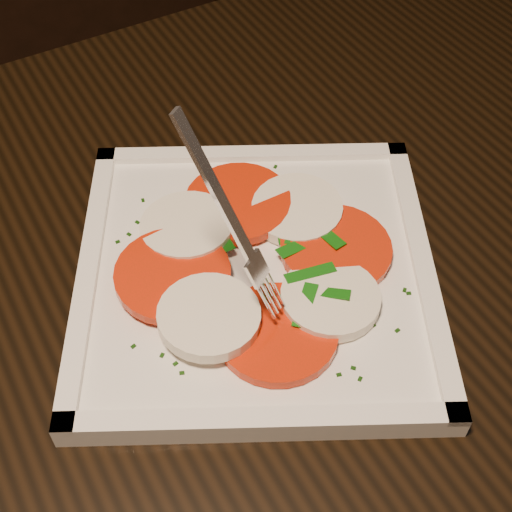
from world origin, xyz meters
TOP-DOWN VIEW (x-y plane):
  - ground at (0.00, 0.00)m, footprint 6.00×6.00m
  - table at (-0.07, -0.17)m, footprint 1.28×0.93m
  - chair at (-0.04, 0.49)m, footprint 0.44×0.44m
  - plate at (-0.07, -0.15)m, footprint 0.35×0.35m
  - caprese_salad at (-0.07, -0.15)m, footprint 0.21×0.24m
  - fork at (-0.10, -0.17)m, footprint 0.07×0.07m

SIDE VIEW (x-z plane):
  - ground at x=0.00m, z-range 0.00..0.00m
  - chair at x=-0.04m, z-range 0.07..1.00m
  - table at x=-0.07m, z-range 0.28..1.03m
  - plate at x=-0.07m, z-range 0.75..0.76m
  - caprese_salad at x=-0.07m, z-range 0.76..0.79m
  - fork at x=-0.10m, z-range 0.78..0.94m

